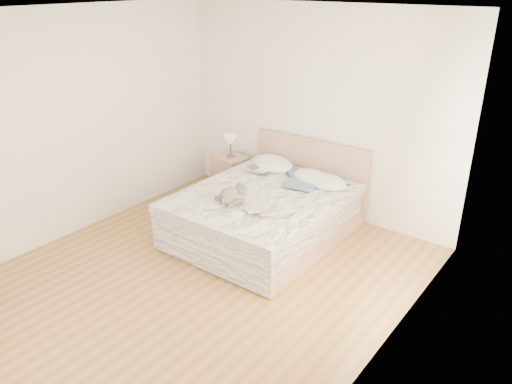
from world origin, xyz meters
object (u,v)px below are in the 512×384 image
nightstand (230,175)px  photo_book (259,169)px  table_lamp (231,141)px  teddy_bear (229,200)px  bed (267,213)px  childrens_book (264,211)px

nightstand → photo_book: (0.76, -0.31, 0.35)m
nightstand → table_lamp: table_lamp is taller
nightstand → teddy_bear: (1.09, -1.33, 0.37)m
photo_book → teddy_bear: bearing=-62.9°
teddy_bear → table_lamp: bearing=141.4°
bed → photo_book: size_ratio=6.35×
bed → photo_book: 0.73m
bed → teddy_bear: (-0.13, -0.55, 0.34)m
bed → nightstand: bearing=147.8°
photo_book → childrens_book: (0.79, -0.98, 0.00)m
childrens_book → bed: bearing=153.0°
table_lamp → childrens_book: (1.55, -1.30, -0.16)m
photo_book → childrens_book: 1.26m
nightstand → table_lamp: bearing=86.1°
bed → childrens_book: bearing=-57.7°
nightstand → teddy_bear: 1.76m
nightstand → table_lamp: (0.00, 0.02, 0.51)m
childrens_book → table_lamp: bearing=170.5°
table_lamp → photo_book: size_ratio=0.96×
photo_book → childrens_book: bearing=-42.0°
bed → photo_book: (-0.46, 0.46, 0.32)m
bed → nightstand: 1.45m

